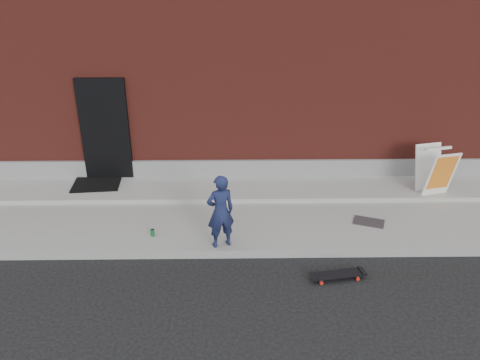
{
  "coord_description": "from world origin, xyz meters",
  "views": [
    {
      "loc": [
        0.2,
        -6.85,
        4.57
      ],
      "look_at": [
        0.32,
        0.8,
        1.14
      ],
      "focal_mm": 35.0,
      "sensor_mm": 36.0,
      "label": 1
    }
  ],
  "objects_px": {
    "skateboard": "(338,275)",
    "pizza_sign": "(435,170)",
    "child": "(220,212)",
    "soda_can": "(153,233)"
  },
  "relations": [
    {
      "from": "pizza_sign",
      "to": "soda_can",
      "type": "xyz_separation_m",
      "value": [
        -5.7,
        -1.56,
        -0.54
      ]
    },
    {
      "from": "skateboard",
      "to": "pizza_sign",
      "type": "relative_size",
      "value": 0.91
    },
    {
      "from": "skateboard",
      "to": "pizza_sign",
      "type": "bearing_deg",
      "value": 46.61
    },
    {
      "from": "child",
      "to": "soda_can",
      "type": "bearing_deg",
      "value": -34.84
    },
    {
      "from": "skateboard",
      "to": "pizza_sign",
      "type": "distance_m",
      "value": 3.77
    },
    {
      "from": "pizza_sign",
      "to": "soda_can",
      "type": "relative_size",
      "value": 7.54
    },
    {
      "from": "child",
      "to": "pizza_sign",
      "type": "relative_size",
      "value": 1.33
    },
    {
      "from": "child",
      "to": "pizza_sign",
      "type": "distance_m",
      "value": 4.83
    },
    {
      "from": "pizza_sign",
      "to": "skateboard",
      "type": "bearing_deg",
      "value": -133.39
    },
    {
      "from": "skateboard",
      "to": "pizza_sign",
      "type": "height_order",
      "value": "pizza_sign"
    }
  ]
}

